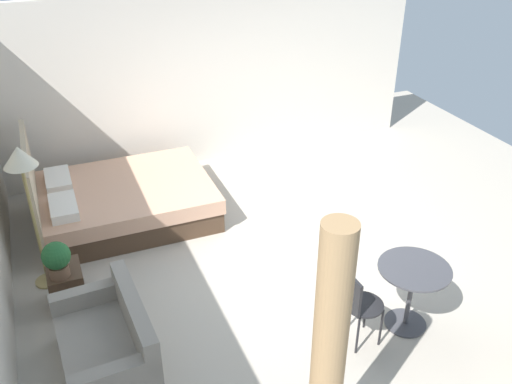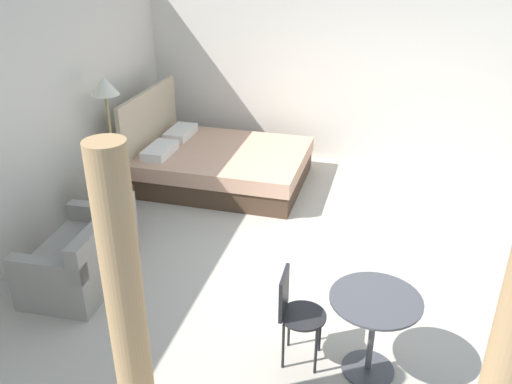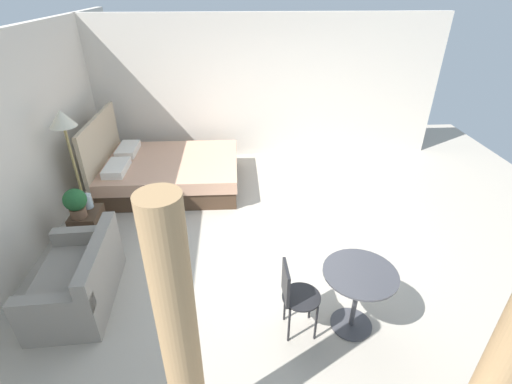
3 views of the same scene
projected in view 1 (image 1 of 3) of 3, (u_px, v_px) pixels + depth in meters
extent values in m
cube|color=#B2A899|center=(293.00, 252.00, 6.97)|extent=(8.75, 9.65, 0.02)
cube|color=silver|center=(215.00, 78.00, 8.60)|extent=(0.12, 6.65, 2.69)
cube|color=#473323|center=(128.00, 208.00, 7.60)|extent=(1.71, 2.20, 0.29)
cube|color=tan|center=(126.00, 192.00, 7.47)|extent=(1.75, 2.24, 0.21)
cube|color=tan|center=(34.00, 192.00, 6.99)|extent=(1.76, 0.07, 1.27)
cube|color=white|center=(63.00, 207.00, 6.83)|extent=(0.61, 0.32, 0.12)
cube|color=white|center=(58.00, 180.00, 7.43)|extent=(0.61, 0.32, 0.12)
cube|color=gray|center=(106.00, 355.00, 5.22)|extent=(1.29, 0.82, 0.40)
cube|color=gray|center=(134.00, 314.00, 5.14)|extent=(1.26, 0.20, 0.37)
cube|color=gray|center=(90.00, 295.00, 5.51)|extent=(0.18, 0.77, 0.19)
cube|color=gray|center=(116.00, 375.00, 4.63)|extent=(0.18, 0.77, 0.19)
cube|color=#473323|center=(67.00, 286.00, 6.03)|extent=(0.46, 0.36, 0.46)
cylinder|color=brown|center=(59.00, 271.00, 5.79)|extent=(0.21, 0.21, 0.13)
sphere|color=#235B2D|center=(56.00, 256.00, 5.70)|extent=(0.29, 0.29, 0.29)
cylinder|color=silver|center=(61.00, 255.00, 5.97)|extent=(0.14, 0.14, 0.19)
cylinder|color=#99844C|center=(48.00, 281.00, 6.46)|extent=(0.29, 0.29, 0.02)
cylinder|color=#99844C|center=(36.00, 226.00, 6.08)|extent=(0.04, 0.04, 1.48)
cone|color=beige|center=(19.00, 156.00, 5.66)|extent=(0.34, 0.34, 0.22)
cylinder|color=#3F3F44|center=(405.00, 323.00, 5.85)|extent=(0.43, 0.43, 0.02)
cylinder|color=#3F3F44|center=(410.00, 297.00, 5.68)|extent=(0.05, 0.05, 0.71)
cylinder|color=#3F3F44|center=(415.00, 269.00, 5.50)|extent=(0.72, 0.72, 0.02)
cylinder|color=black|center=(381.00, 328.00, 5.49)|extent=(0.02, 0.02, 0.45)
cylinder|color=black|center=(366.00, 310.00, 5.70)|extent=(0.02, 0.02, 0.45)
cylinder|color=black|center=(358.00, 336.00, 5.39)|extent=(0.02, 0.02, 0.45)
cylinder|color=black|center=(343.00, 318.00, 5.61)|extent=(0.02, 0.02, 0.45)
cylinder|color=black|center=(364.00, 305.00, 5.43)|extent=(0.39, 0.39, 0.02)
cube|color=black|center=(351.00, 293.00, 5.27)|extent=(0.31, 0.04, 0.38)
cylinder|color=tan|center=(329.00, 357.00, 3.96)|extent=(0.25, 0.25, 2.26)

